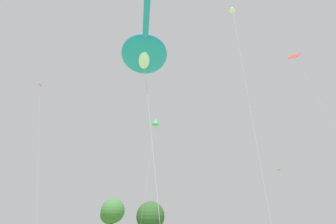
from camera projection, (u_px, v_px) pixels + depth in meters
big_show_kite at (144, 54)px, 22.37m from camera, size 4.79×11.26×16.93m
small_kite_streamer_purple at (232, 10)px, 27.69m from camera, size 1.63×2.46×24.71m
small_kite_triangle_green at (280, 173)px, 25.02m from camera, size 2.22×1.19×7.80m
small_kite_tiny_distant at (40, 92)px, 28.20m from camera, size 3.45×1.04×17.36m
small_kite_box_yellow at (300, 65)px, 20.77m from camera, size 4.67×0.83×15.75m
small_kite_delta_white at (156, 122)px, 35.46m from camera, size 2.32×1.18×16.83m
tree_shrub_far at (150, 216)px, 66.55m from camera, size 7.56×7.56×10.71m
tree_oak_left at (113, 211)px, 49.42m from camera, size 4.68×4.68×8.80m
tree_broad_distant at (110, 214)px, 63.18m from camera, size 4.84×4.84×9.58m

